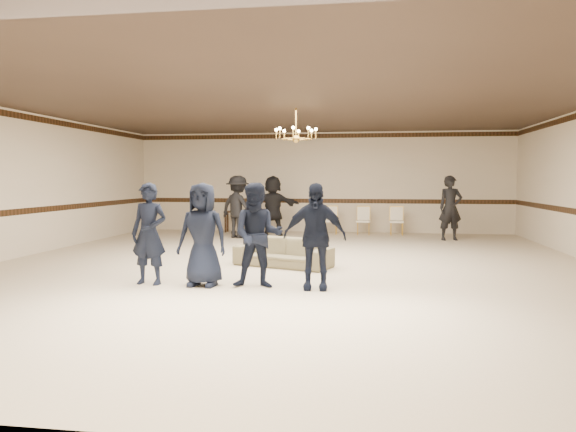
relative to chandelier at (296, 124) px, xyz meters
name	(u,v)px	position (x,y,z in m)	size (l,w,h in m)	color
room	(289,185)	(0.00, -1.00, -1.28)	(12.01, 14.01, 3.21)	beige
chair_rail	(321,201)	(0.00, 5.99, -1.88)	(12.00, 0.02, 0.14)	#371F10
crown_molding	(321,136)	(0.00, 5.99, 0.21)	(12.00, 0.02, 0.14)	#371F10
chandelier	(296,124)	(0.00, 0.00, 0.00)	(0.94, 0.94, 0.89)	gold
boy_a	(149,234)	(-1.99, -3.05, -2.05)	(0.60, 0.40, 1.66)	black
boy_b	(203,234)	(-1.09, -3.05, -2.05)	(0.81, 0.53, 1.66)	black
boy_c	(258,235)	(-0.19, -3.05, -2.05)	(0.81, 0.63, 1.66)	black
boy_d	(315,236)	(0.71, -3.05, -2.05)	(0.97, 0.40, 1.66)	black
settee	(283,252)	(-0.12, -0.96, -2.60)	(1.90, 0.74, 0.56)	#756E4E
adult_left	(238,207)	(-2.22, 3.85, -1.97)	(1.17, 0.67, 1.80)	black
adult_mid	(273,206)	(-1.32, 4.55, -1.97)	(1.67, 0.53, 1.80)	black
adult_right	(450,208)	(3.78, 4.15, -1.97)	(0.66, 0.43, 1.80)	black
banquet_chair_left	(331,220)	(0.38, 5.24, -2.45)	(0.41, 0.41, 0.86)	#F2E7CB
banquet_chair_mid	(363,221)	(1.38, 5.24, -2.45)	(0.41, 0.41, 0.86)	#F2E7CB
banquet_chair_right	(397,221)	(2.38, 5.24, -2.45)	(0.41, 0.41, 0.86)	#F2E7CB
console_table	(237,222)	(-2.62, 5.44, -2.53)	(0.81, 0.34, 0.68)	black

